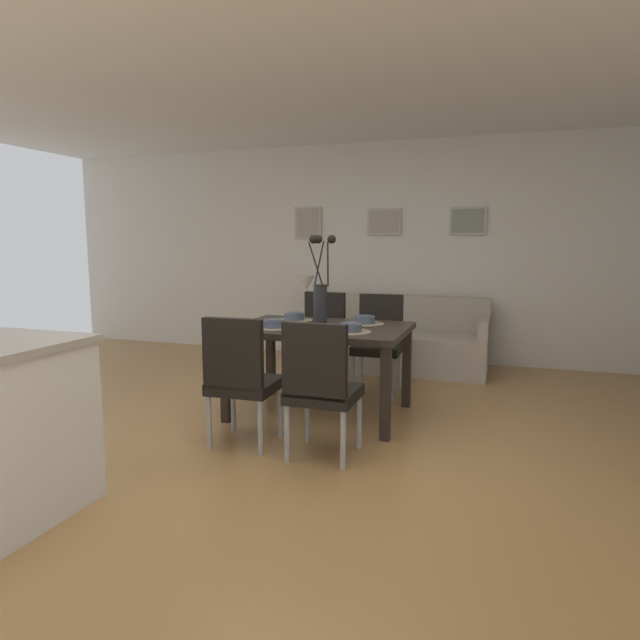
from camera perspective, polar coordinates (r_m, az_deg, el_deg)
name	(u,v)px	position (r m, az deg, el deg)	size (l,w,h in m)	color
ground_plane	(292,449)	(3.89, -2.89, -13.26)	(9.00, 9.00, 0.00)	#A87A47
back_wall_panel	(391,252)	(6.75, 7.35, 7.03)	(9.00, 0.10, 2.60)	silver
ceiling_panel	(311,64)	(4.18, -0.94, 25.09)	(9.00, 7.20, 0.08)	white
dining_table	(320,336)	(4.48, 0.04, -1.70)	(1.40, 0.99, 0.74)	black
dining_chair_near_left	(240,375)	(3.83, -8.27, -5.68)	(0.46, 0.46, 0.92)	black
dining_chair_near_right	(321,334)	(5.45, 0.08, -1.48)	(0.46, 0.46, 0.92)	black
dining_chair_far_left	(320,383)	(3.57, 0.03, -6.60)	(0.44, 0.44, 0.92)	black
dining_chair_far_right	(379,338)	(5.26, 6.13, -1.87)	(0.46, 0.46, 0.92)	black
centerpiece_vase	(321,291)	(4.43, 0.06, 3.00)	(0.21, 0.23, 0.73)	#232326
placemat_near_left	(274,328)	(4.37, -4.81, -0.80)	(0.32, 0.32, 0.01)	#7F705B
bowl_near_left	(274,323)	(4.37, -4.82, -0.32)	(0.17, 0.17, 0.07)	#475166
placemat_near_right	(294,320)	(4.78, -2.68, -0.02)	(0.32, 0.32, 0.01)	#7F705B
bowl_near_right	(294,316)	(4.77, -2.68, 0.42)	(0.17, 0.17, 0.07)	#475166
placemat_far_left	(350,332)	(4.16, 3.16, -1.23)	(0.32, 0.32, 0.01)	#7F705B
bowl_far_left	(350,327)	(4.16, 3.16, -0.73)	(0.17, 0.17, 0.07)	#475166
placemat_far_right	(365,324)	(4.59, 4.67, -0.38)	(0.32, 0.32, 0.01)	#7F705B
bowl_far_right	(365,319)	(4.58, 4.67, 0.08)	(0.17, 0.17, 0.07)	#475166
sofa	(396,343)	(6.28, 7.88, -2.43)	(2.01, 0.84, 0.80)	#A89E8E
side_table	(306,339)	(6.59, -1.44, -2.02)	(0.36, 0.36, 0.52)	#3D2D23
table_lamp	(306,287)	(6.51, -1.46, 3.47)	(0.22, 0.22, 0.51)	beige
framed_picture_left	(308,223)	(6.97, -1.27, 10.07)	(0.35, 0.03, 0.40)	#B2ADA3
framed_picture_center	(384,222)	(6.70, 6.68, 10.10)	(0.41, 0.03, 0.32)	#B2ADA3
framed_picture_right	(468,221)	(6.57, 15.12, 9.92)	(0.41, 0.03, 0.32)	#B2ADA3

